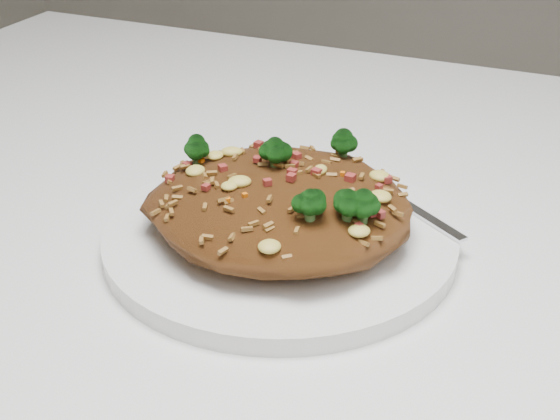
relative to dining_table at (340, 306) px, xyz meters
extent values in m
cube|color=white|center=(0.00, 0.00, 0.07)|extent=(1.20, 0.80, 0.04)
cylinder|color=olive|center=(-0.54, 0.34, -0.30)|extent=(0.06, 0.06, 0.71)
cylinder|color=white|center=(-0.03, -0.06, 0.10)|extent=(0.26, 0.26, 0.01)
ellipsoid|color=brown|center=(-0.03, -0.06, 0.12)|extent=(0.19, 0.18, 0.04)
ellipsoid|color=#083907|center=(0.03, -0.09, 0.15)|extent=(0.02, 0.02, 0.02)
ellipsoid|color=#083907|center=(-0.04, -0.04, 0.16)|extent=(0.02, 0.02, 0.02)
ellipsoid|color=#083907|center=(0.04, -0.09, 0.15)|extent=(0.02, 0.02, 0.02)
ellipsoid|color=#083907|center=(-0.01, 0.01, 0.15)|extent=(0.02, 0.02, 0.02)
ellipsoid|color=#083907|center=(-0.10, -0.05, 0.15)|extent=(0.02, 0.02, 0.02)
ellipsoid|color=#083907|center=(0.01, -0.10, 0.15)|extent=(0.02, 0.02, 0.02)
cube|color=silver|center=(0.07, -0.01, 0.11)|extent=(0.09, 0.06, 0.00)
cube|color=silver|center=(-0.01, 0.04, 0.11)|extent=(0.04, 0.04, 0.00)
camera|label=1|loc=(0.17, -0.51, 0.39)|focal=50.00mm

